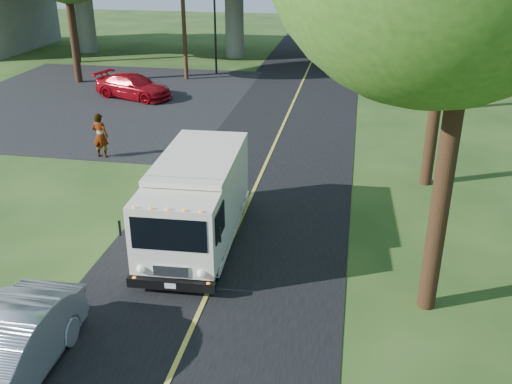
% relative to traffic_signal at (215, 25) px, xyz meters
% --- Properties ---
extents(ground, '(120.00, 120.00, 0.00)m').
position_rel_traffic_signal_xyz_m(ground, '(6.00, -26.00, -3.20)').
color(ground, '#223F16').
rests_on(ground, ground).
extents(road, '(7.00, 90.00, 0.02)m').
position_rel_traffic_signal_xyz_m(road, '(6.00, -16.00, -3.19)').
color(road, black).
rests_on(road, ground).
extents(parking_lot, '(16.00, 18.00, 0.01)m').
position_rel_traffic_signal_xyz_m(parking_lot, '(-5.00, -8.00, -3.19)').
color(parking_lot, black).
rests_on(parking_lot, ground).
extents(lane_line, '(0.12, 90.00, 0.01)m').
position_rel_traffic_signal_xyz_m(lane_line, '(6.00, -16.00, -3.17)').
color(lane_line, gold).
rests_on(lane_line, road).
extents(traffic_signal, '(0.18, 0.22, 5.20)m').
position_rel_traffic_signal_xyz_m(traffic_signal, '(0.00, 0.00, 0.00)').
color(traffic_signal, black).
rests_on(traffic_signal, ground).
extents(utility_pole, '(1.60, 0.26, 9.00)m').
position_rel_traffic_signal_xyz_m(utility_pole, '(-1.50, -2.00, 1.40)').
color(utility_pole, '#472D19').
rests_on(utility_pole, ground).
extents(step_van, '(2.50, 6.23, 2.58)m').
position_rel_traffic_signal_xyz_m(step_van, '(5.00, -22.76, -1.80)').
color(step_van, silver).
rests_on(step_van, ground).
extents(red_sedan, '(5.03, 3.26, 1.36)m').
position_rel_traffic_signal_xyz_m(red_sedan, '(-3.12, -7.07, -2.52)').
color(red_sedan, maroon).
rests_on(red_sedan, ground).
extents(silver_sedan, '(1.71, 4.59, 1.50)m').
position_rel_traffic_signal_xyz_m(silver_sedan, '(2.80, -29.34, -2.45)').
color(silver_sedan, '#9A9CA2').
rests_on(silver_sedan, ground).
extents(pedestrian, '(0.72, 0.51, 1.89)m').
position_rel_traffic_signal_xyz_m(pedestrian, '(-0.87, -16.49, -2.26)').
color(pedestrian, gray).
rests_on(pedestrian, ground).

